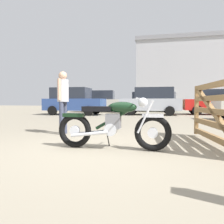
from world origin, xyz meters
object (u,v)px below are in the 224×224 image
object	(u,v)px
bystander	(63,96)
blue_hatchback_right	(151,101)
dark_sedan_left	(217,102)
vintage_motorcycle	(113,124)
timber_gate	(220,110)
red_hatchback_near	(101,101)
pale_sedan_back	(152,101)
silver_sedan_mid	(74,101)

from	to	relation	value
bystander	blue_hatchback_right	distance (m)	9.39
blue_hatchback_right	dark_sedan_left	size ratio (longest dim) A/B	0.94
vintage_motorcycle	timber_gate	xyz separation A→B (m)	(1.87, 0.61, 0.25)
timber_gate	red_hatchback_near	bearing A→B (deg)	16.70
dark_sedan_left	pale_sedan_back	size ratio (longest dim) A/B	0.87
blue_hatchback_right	dark_sedan_left	world-z (taller)	blue_hatchback_right
pale_sedan_back	vintage_motorcycle	bearing A→B (deg)	103.23
timber_gate	silver_sedan_mid	distance (m)	11.46
blue_hatchback_right	dark_sedan_left	bearing A→B (deg)	-166.24
vintage_motorcycle	pale_sedan_back	size ratio (longest dim) A/B	0.42
blue_hatchback_right	dark_sedan_left	xyz separation A→B (m)	(4.17, 1.39, -0.08)
blue_hatchback_right	red_hatchback_near	distance (m)	5.30
blue_hatchback_right	pale_sedan_back	world-z (taller)	blue_hatchback_right
blue_hatchback_right	silver_sedan_mid	bearing A→B (deg)	8.79
dark_sedan_left	bystander	bearing A→B (deg)	-121.02
bystander	red_hatchback_near	distance (m)	12.58
timber_gate	red_hatchback_near	world-z (taller)	red_hatchback_near
timber_gate	bystander	bearing A→B (deg)	66.67
vintage_motorcycle	silver_sedan_mid	bearing A→B (deg)	116.06
bystander	blue_hatchback_right	bearing A→B (deg)	-97.24
vintage_motorcycle	bystander	xyz separation A→B (m)	(-1.78, 1.48, 0.57)
blue_hatchback_right	red_hatchback_near	xyz separation A→B (m)	(-4.40, 2.96, 0.00)
timber_gate	pale_sedan_back	distance (m)	15.59
bystander	dark_sedan_left	distance (m)	12.07
bystander	dark_sedan_left	size ratio (longest dim) A/B	0.39
timber_gate	vintage_motorcycle	bearing A→B (deg)	98.16
timber_gate	dark_sedan_left	xyz separation A→B (m)	(2.00, 11.53, 0.13)
vintage_motorcycle	bystander	size ratio (longest dim) A/B	1.25
silver_sedan_mid	vintage_motorcycle	bearing A→B (deg)	-64.64
blue_hatchback_right	pale_sedan_back	size ratio (longest dim) A/B	0.81
dark_sedan_left	vintage_motorcycle	bearing A→B (deg)	-110.80
red_hatchback_near	pale_sedan_back	distance (m)	4.56
dark_sedan_left	pale_sedan_back	world-z (taller)	pale_sedan_back
timber_gate	red_hatchback_near	distance (m)	14.66
red_hatchback_near	silver_sedan_mid	world-z (taller)	same
red_hatchback_near	bystander	bearing A→B (deg)	-85.65
bystander	pale_sedan_back	distance (m)	14.54
timber_gate	silver_sedan_mid	world-z (taller)	silver_sedan_mid
silver_sedan_mid	timber_gate	bearing A→B (deg)	-54.96
bystander	silver_sedan_mid	xyz separation A→B (m)	(-3.51, 8.09, -0.10)
bystander	red_hatchback_near	bearing A→B (deg)	-74.78
red_hatchback_near	silver_sedan_mid	distance (m)	4.18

